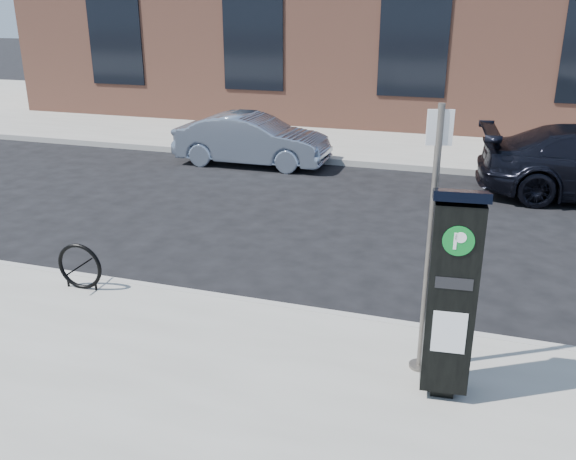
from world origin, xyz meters
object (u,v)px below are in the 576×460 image
at_px(bike_rack, 80,267).
at_px(car_silver, 252,140).
at_px(sign_pole, 430,246).
at_px(parking_kiosk, 451,293).

distance_m(bike_rack, car_silver, 7.82).
bearing_deg(sign_pole, parking_kiosk, -70.60).
xyz_separation_m(sign_pole, bike_rack, (-4.62, 0.53, -1.07)).
bearing_deg(car_silver, sign_pole, -149.03).
bearing_deg(parking_kiosk, car_silver, 115.99).
xyz_separation_m(parking_kiosk, bike_rack, (-4.88, 0.91, -0.77)).
bearing_deg(car_silver, bike_rack, -176.87).
bearing_deg(sign_pole, car_silver, 106.56).
bearing_deg(car_silver, parking_kiosk, -148.91).
relative_size(sign_pole, bike_rack, 4.23).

